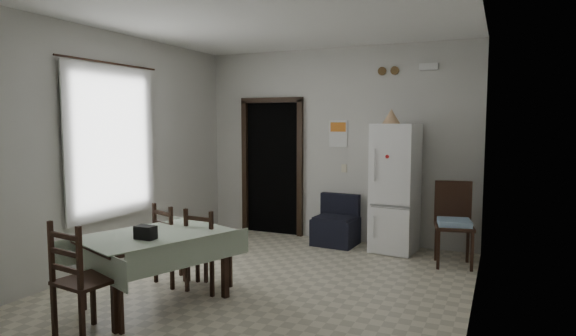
% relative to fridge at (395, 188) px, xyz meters
% --- Properties ---
extents(ground, '(4.50, 4.50, 0.00)m').
position_rel_fridge_xyz_m(ground, '(-0.98, -1.93, -0.89)').
color(ground, beige).
rests_on(ground, ground).
extents(ceiling, '(4.20, 4.50, 0.02)m').
position_rel_fridge_xyz_m(ceiling, '(-0.98, -1.93, 2.01)').
color(ceiling, white).
rests_on(ceiling, ground).
extents(wall_back, '(4.20, 0.02, 2.90)m').
position_rel_fridge_xyz_m(wall_back, '(-0.98, 0.32, 0.56)').
color(wall_back, beige).
rests_on(wall_back, ground).
extents(wall_front, '(4.20, 0.02, 2.90)m').
position_rel_fridge_xyz_m(wall_front, '(-0.98, -4.18, 0.56)').
color(wall_front, beige).
rests_on(wall_front, ground).
extents(wall_left, '(0.02, 4.50, 2.90)m').
position_rel_fridge_xyz_m(wall_left, '(-3.08, -1.93, 0.56)').
color(wall_left, beige).
rests_on(wall_left, ground).
extents(wall_right, '(0.02, 4.50, 2.90)m').
position_rel_fridge_xyz_m(wall_right, '(1.12, -1.93, 0.56)').
color(wall_right, beige).
rests_on(wall_right, ground).
extents(doorway, '(1.06, 0.52, 2.22)m').
position_rel_fridge_xyz_m(doorway, '(-2.03, 0.52, 0.17)').
color(doorway, black).
rests_on(doorway, ground).
extents(window_recess, '(0.10, 1.20, 1.60)m').
position_rel_fridge_xyz_m(window_recess, '(-3.13, -2.13, 0.66)').
color(window_recess, silver).
rests_on(window_recess, ground).
extents(curtain, '(0.02, 1.45, 1.85)m').
position_rel_fridge_xyz_m(curtain, '(-3.02, -2.13, 0.66)').
color(curtain, silver).
rests_on(curtain, ground).
extents(curtain_rod, '(0.02, 1.60, 0.02)m').
position_rel_fridge_xyz_m(curtain_rod, '(-3.01, -2.13, 1.61)').
color(curtain_rod, black).
rests_on(curtain_rod, ground).
extents(calendar, '(0.28, 0.02, 0.40)m').
position_rel_fridge_xyz_m(calendar, '(-0.93, 0.31, 0.73)').
color(calendar, white).
rests_on(calendar, ground).
extents(calendar_image, '(0.24, 0.01, 0.14)m').
position_rel_fridge_xyz_m(calendar_image, '(-0.93, 0.30, 0.83)').
color(calendar_image, orange).
rests_on(calendar_image, ground).
extents(light_switch, '(0.08, 0.02, 0.12)m').
position_rel_fridge_xyz_m(light_switch, '(-0.83, 0.31, 0.21)').
color(light_switch, beige).
rests_on(light_switch, ground).
extents(vent_left, '(0.12, 0.03, 0.12)m').
position_rel_fridge_xyz_m(vent_left, '(-0.28, 0.30, 1.63)').
color(vent_left, brown).
rests_on(vent_left, ground).
extents(vent_right, '(0.12, 0.03, 0.12)m').
position_rel_fridge_xyz_m(vent_right, '(-0.10, 0.30, 1.63)').
color(vent_right, brown).
rests_on(vent_right, ground).
extents(emergency_light, '(0.25, 0.07, 0.09)m').
position_rel_fridge_xyz_m(emergency_light, '(0.37, 0.28, 1.66)').
color(emergency_light, white).
rests_on(emergency_light, ground).
extents(fridge, '(0.63, 0.63, 1.77)m').
position_rel_fridge_xyz_m(fridge, '(0.00, 0.00, 0.00)').
color(fridge, white).
rests_on(fridge, ground).
extents(tan_cone, '(0.24, 0.24, 0.20)m').
position_rel_fridge_xyz_m(tan_cone, '(-0.06, -0.08, 0.98)').
color(tan_cone, tan).
rests_on(tan_cone, fridge).
extents(navy_seat, '(0.64, 0.62, 0.73)m').
position_rel_fridge_xyz_m(navy_seat, '(-0.86, 0.00, -0.52)').
color(navy_seat, black).
rests_on(navy_seat, ground).
extents(corner_chair, '(0.53, 0.53, 1.05)m').
position_rel_fridge_xyz_m(corner_chair, '(0.82, -0.40, -0.36)').
color(corner_chair, black).
rests_on(corner_chair, ground).
extents(dining_table, '(1.32, 1.59, 0.71)m').
position_rel_fridge_xyz_m(dining_table, '(-1.74, -2.93, -0.53)').
color(dining_table, '#A2B49A').
rests_on(dining_table, ground).
extents(black_bag, '(0.19, 0.12, 0.13)m').
position_rel_fridge_xyz_m(black_bag, '(-1.67, -3.14, -0.12)').
color(black_bag, black).
rests_on(black_bag, dining_table).
extents(dining_chair_far_left, '(0.49, 0.49, 0.90)m').
position_rel_fridge_xyz_m(dining_chair_far_left, '(-1.95, -2.32, -0.44)').
color(dining_chair_far_left, black).
rests_on(dining_chair_far_left, ground).
extents(dining_chair_far_right, '(0.40, 0.40, 0.89)m').
position_rel_fridge_xyz_m(dining_chair_far_right, '(-1.49, -2.37, -0.44)').
color(dining_chair_far_right, black).
rests_on(dining_chair_far_right, ground).
extents(dining_chair_near_head, '(0.48, 0.48, 1.00)m').
position_rel_fridge_xyz_m(dining_chair_near_head, '(-1.76, -3.76, -0.39)').
color(dining_chair_near_head, black).
rests_on(dining_chair_near_head, ground).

